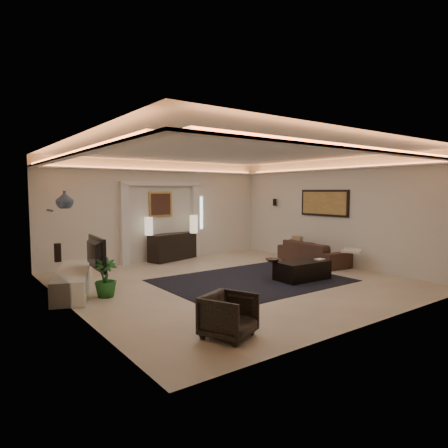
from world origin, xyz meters
TOP-DOWN VIEW (x-y plane):
  - floor at (0.00, 0.00)m, footprint 7.00×7.00m
  - ceiling at (0.00, 0.00)m, footprint 7.00×7.00m
  - wall_back at (0.00, 3.50)m, footprint 7.00×0.00m
  - wall_front at (0.00, -3.50)m, footprint 7.00×0.00m
  - wall_left at (-3.50, 0.00)m, footprint 0.00×7.00m
  - wall_right at (3.50, 0.00)m, footprint 0.00×7.00m
  - cove_soffit at (0.00, 0.00)m, footprint 7.00×7.00m
  - daylight_slit at (1.35, 3.48)m, footprint 0.25×0.03m
  - area_rug at (0.40, -0.20)m, footprint 4.00×3.00m
  - pilaster_left at (-1.15, 3.40)m, footprint 0.22×0.20m
  - pilaster_right at (1.15, 3.40)m, footprint 0.22×0.20m
  - alcove_header at (0.00, 3.40)m, footprint 2.52×0.20m
  - painting_frame at (0.00, 3.47)m, footprint 0.74×0.04m
  - painting_canvas at (0.00, 3.44)m, footprint 0.62×0.02m
  - art_panel_frame at (3.47, 0.30)m, footprint 0.04×1.64m
  - art_panel_gold at (3.44, 0.30)m, footprint 0.02×1.50m
  - wall_sconce at (3.38, 2.20)m, footprint 0.12×0.12m
  - wall_niche at (-3.44, 1.40)m, footprint 0.10×0.55m
  - console at (0.27, 3.25)m, footprint 1.63×0.90m
  - lamp_left at (-0.49, 3.25)m, footprint 0.25×0.25m
  - lamp_right at (0.85, 3.01)m, footprint 0.24×0.24m
  - media_ledge at (-3.15, 1.18)m, footprint 1.37×2.42m
  - tv at (-2.86, 0.93)m, footprint 1.18×0.25m
  - figurine at (-3.15, 2.35)m, footprint 0.18×0.18m
  - ginger_jar at (-3.15, 1.62)m, footprint 0.41×0.41m
  - plant at (-2.75, 0.43)m, footprint 0.42×0.42m
  - sofa at (3.15, 0.41)m, footprint 2.21×1.06m
  - throw_blanket at (3.00, -0.98)m, footprint 0.66×0.61m
  - throw_pillow at (3.15, 1.00)m, footprint 0.11×0.34m
  - coffee_table at (1.40, -0.80)m, footprint 1.25×0.72m
  - bowl at (0.79, -0.47)m, footprint 0.32×0.32m
  - magazine at (1.84, -0.93)m, footprint 0.23×0.17m
  - armchair at (-2.11, -2.64)m, footprint 0.87×0.88m

SIDE VIEW (x-z plane):
  - floor at x=0.00m, z-range 0.00..0.00m
  - area_rug at x=0.40m, z-range 0.00..0.01m
  - coffee_table at x=1.40m, z-range -0.02..0.43m
  - media_ledge at x=-3.15m, z-range 0.00..0.45m
  - armchair at x=-2.11m, z-range 0.00..0.61m
  - sofa at x=3.15m, z-range 0.00..0.62m
  - plant at x=-2.75m, z-range 0.00..0.74m
  - console at x=0.27m, z-range 0.01..0.79m
  - magazine at x=1.84m, z-range 0.41..0.44m
  - bowl at x=0.79m, z-range 0.41..0.48m
  - throw_blanket at x=3.00m, z-range 0.52..0.58m
  - throw_pillow at x=3.15m, z-range 0.38..0.72m
  - figurine at x=-3.15m, z-range 0.43..0.85m
  - tv at x=-2.86m, z-range 0.45..1.12m
  - lamp_left at x=-0.49m, z-range 0.83..1.35m
  - lamp_right at x=0.85m, z-range 0.83..1.35m
  - pilaster_left at x=-1.15m, z-range 0.00..2.20m
  - pilaster_right at x=1.15m, z-range 0.00..2.20m
  - daylight_slit at x=1.35m, z-range 0.85..1.85m
  - wall_back at x=0.00m, z-range -2.05..4.95m
  - wall_front at x=0.00m, z-range -2.05..4.95m
  - wall_left at x=-3.50m, z-range -2.05..4.95m
  - wall_right at x=3.50m, z-range -2.05..4.95m
  - painting_frame at x=0.00m, z-range 1.28..2.02m
  - painting_canvas at x=0.00m, z-range 1.34..1.96m
  - wall_niche at x=-3.44m, z-range 1.63..1.67m
  - wall_sconce at x=3.38m, z-range 1.57..1.79m
  - art_panel_gold at x=3.44m, z-range 1.39..2.01m
  - art_panel_frame at x=3.47m, z-range 1.33..2.07m
  - ginger_jar at x=-3.15m, z-range 1.67..2.04m
  - alcove_header at x=0.00m, z-range 2.19..2.31m
  - cove_soffit at x=0.00m, z-range 2.60..2.64m
  - ceiling at x=0.00m, z-range 2.90..2.90m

